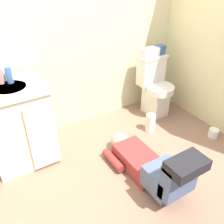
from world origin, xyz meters
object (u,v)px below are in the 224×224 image
bottle_blue (9,75)px  toiletry_bag (160,50)px  person_plumber (151,165)px  paper_towel_roll (150,123)px  tissue_box (150,52)px  vanity_cabinet (19,124)px  toilet_paper_roll (213,133)px  toilet (155,87)px  faucet (4,75)px

bottle_blue → toiletry_bag: bearing=1.5°
person_plumber → toiletry_bag: toiletry_bag is taller
toiletry_bag → paper_towel_roll: size_ratio=0.57×
tissue_box → bottle_blue: size_ratio=1.51×
vanity_cabinet → toilet_paper_roll: bearing=-21.9°
toiletry_bag → person_plumber: bearing=-131.6°
tissue_box → toiletry_bag: toiletry_bag is taller
toilet → toiletry_bag: (0.10, 0.09, 0.44)m
toilet → bottle_blue: bearing=178.5°
tissue_box → paper_towel_roll: size_ratio=1.00×
toilet_paper_roll → vanity_cabinet: bearing=158.1°
toilet → person_plumber: bearing=-130.8°
person_plumber → toiletry_bag: 1.49m
toilet → toiletry_bag: 0.46m
vanity_cabinet → toilet_paper_roll: (1.93, -0.78, -0.37)m
tissue_box → toilet_paper_roll: (0.29, -0.89, -0.75)m
toiletry_bag → faucet: bearing=178.9°
faucet → toilet: bearing=-4.3°
person_plumber → toiletry_bag: (0.90, 1.01, 0.63)m
person_plumber → toilet_paper_roll: size_ratio=9.68×
paper_towel_roll → toiletry_bag: bearing=45.4°
faucet → toiletry_bag: size_ratio=0.81×
person_plumber → toiletry_bag: bearing=48.4°
vanity_cabinet → bottle_blue: bottle_blue is taller
paper_towel_roll → toilet_paper_roll: paper_towel_roll is taller
paper_towel_roll → tissue_box: bearing=58.1°
vanity_cabinet → toiletry_bag: 1.83m
toiletry_bag → toilet: bearing=-139.2°
vanity_cabinet → person_plumber: (0.89, -0.90, -0.24)m
vanity_cabinet → faucet: (-0.00, 0.15, 0.45)m
tissue_box → vanity_cabinet: bearing=-176.1°
tissue_box → faucet: bearing=178.8°
vanity_cabinet → toiletry_bag: (1.79, 0.11, 0.39)m
toilet → paper_towel_roll: 0.51m
tissue_box → toiletry_bag: 0.15m
vanity_cabinet → toilet: bearing=0.7°
faucet → toilet_paper_roll: bearing=-25.5°
faucet → toilet_paper_roll: 2.29m
toilet → paper_towel_roll: toilet is taller
vanity_cabinet → toilet_paper_roll: size_ratio=7.45×
toilet_paper_roll → paper_towel_roll: bearing=138.8°
faucet → tissue_box: 1.65m
faucet → person_plumber: (0.90, -1.05, -0.69)m
toilet → vanity_cabinet: vanity_cabinet is taller
person_plumber → bottle_blue: (-0.87, 0.96, 0.72)m
tissue_box → bottle_blue: bearing=-178.4°
toilet → toilet_paper_roll: bearing=-73.0°
faucet → vanity_cabinet: bearing=-88.7°
person_plumber → vanity_cabinet: bearing=134.7°
vanity_cabinet → bottle_blue: (0.03, 0.06, 0.47)m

